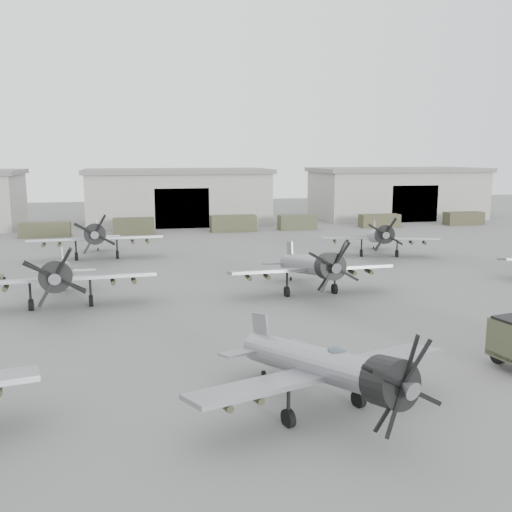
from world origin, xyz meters
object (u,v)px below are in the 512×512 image
at_px(aircraft_mid_1, 60,275).
at_px(aircraft_mid_2, 312,266).
at_px(aircraft_far_0, 96,236).
at_px(aircraft_far_1, 380,236).
at_px(aircraft_near_1, 328,367).

bearing_deg(aircraft_mid_1, aircraft_mid_2, -3.99).
relative_size(aircraft_far_0, aircraft_far_1, 1.10).
relative_size(aircraft_near_1, aircraft_mid_2, 0.93).
height_order(aircraft_mid_1, aircraft_mid_2, aircraft_mid_1).
height_order(aircraft_near_1, aircraft_mid_1, aircraft_mid_1).
relative_size(aircraft_near_1, aircraft_far_1, 0.97).
xyz_separation_m(aircraft_near_1, aircraft_far_1, (18.48, 35.19, 0.07)).
distance_m(aircraft_near_1, aircraft_far_0, 41.68).
bearing_deg(aircraft_far_1, aircraft_far_0, -171.60).
bearing_deg(aircraft_far_1, aircraft_mid_2, -112.31).
relative_size(aircraft_near_1, aircraft_mid_1, 0.90).
bearing_deg(aircraft_far_0, aircraft_near_1, -76.23).
bearing_deg(aircraft_mid_2, aircraft_mid_1, 178.46).
height_order(aircraft_mid_1, aircraft_far_0, aircraft_far_0).
distance_m(aircraft_mid_1, aircraft_far_1, 34.56).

